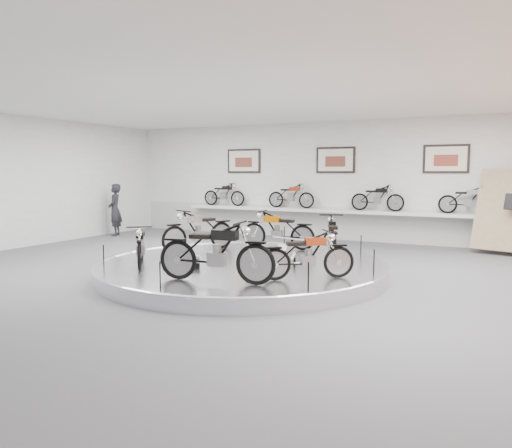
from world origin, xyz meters
The scene contains 21 objects.
floor centered at (0.00, 0.00, 0.00)m, with size 16.00×16.00×0.00m, color #4D4D4F.
ceiling centered at (0.00, 0.00, 4.00)m, with size 16.00×16.00×0.00m, color white.
wall_back centered at (0.00, 7.00, 2.00)m, with size 16.00×16.00×0.00m, color white.
dado_band centered at (0.00, 6.98, 0.55)m, with size 15.68×0.04×1.10m, color #BCBCBA.
display_platform centered at (0.00, 0.30, 0.15)m, with size 6.40×6.40×0.30m, color silver.
platform_rim centered at (0.00, 0.30, 0.27)m, with size 6.40×6.40×0.10m, color #B2B2BA.
shelf centered at (0.00, 6.70, 1.00)m, with size 11.00×0.55×0.10m, color silver.
poster_left centered at (-3.50, 6.96, 2.70)m, with size 1.35×0.06×0.88m, color #EFE8CC.
poster_center centered at (0.00, 6.96, 2.70)m, with size 1.35×0.06×0.88m, color #EFE8CC.
poster_right centered at (3.50, 6.96, 2.70)m, with size 1.35×0.06×0.88m, color #EFE8CC.
shelf_bike_a centered at (-4.20, 6.70, 1.42)m, with size 1.22×0.42×0.73m, color black, non-canonical shape.
shelf_bike_b centered at (-1.50, 6.70, 1.42)m, with size 1.22×0.42×0.73m, color maroon, non-canonical shape.
shelf_bike_c centered at (1.50, 6.70, 1.42)m, with size 1.22×0.42×0.73m, color black, non-canonical shape.
shelf_bike_d centered at (4.20, 6.70, 1.42)m, with size 1.22×0.42×0.73m, color #B0B0B4, non-canonical shape.
bike_a centered at (1.57, 1.88, 0.79)m, with size 1.67×0.59×0.98m, color black, non-canonical shape.
bike_b centered at (-0.08, 2.43, 0.80)m, with size 1.70×0.60×1.00m, color #C76000, non-canonical shape.
bike_c centered at (-1.70, 1.15, 0.84)m, with size 1.82×0.64×1.07m, color #B0B0B4, non-canonical shape.
bike_d centered at (-1.79, -0.99, 0.74)m, with size 1.51×0.53×0.89m, color black, non-canonical shape.
bike_e centered at (0.53, -1.69, 0.86)m, with size 1.92×0.68×1.13m, color black, non-canonical shape.
bike_f centered at (1.93, -0.70, 0.76)m, with size 1.56×0.55×0.92m, color maroon, non-canonical shape.
visitor centered at (-7.40, 4.39, 0.94)m, with size 0.68×0.45×1.88m, color black.
Camera 1 is at (5.20, -9.35, 2.31)m, focal length 35.00 mm.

